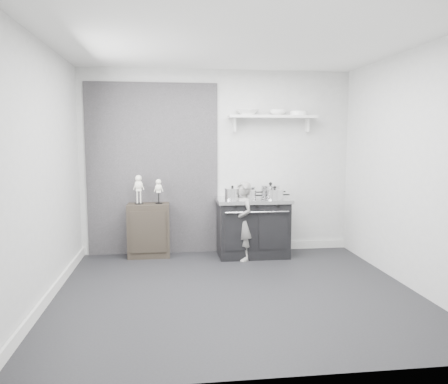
{
  "coord_description": "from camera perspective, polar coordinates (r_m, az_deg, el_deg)",
  "views": [
    {
      "loc": [
        -0.71,
        -4.66,
        1.69
      ],
      "look_at": [
        -0.01,
        0.95,
        1.01
      ],
      "focal_mm": 35.0,
      "sensor_mm": 36.0,
      "label": 1
    }
  ],
  "objects": [
    {
      "name": "room_shell",
      "position": [
        4.85,
        0.21,
        6.29
      ],
      "size": [
        4.02,
        3.62,
        2.71
      ],
      "color": "silver",
      "rests_on": "ground"
    },
    {
      "name": "child",
      "position": [
        6.12,
        2.48,
        -3.82
      ],
      "size": [
        0.37,
        0.46,
        1.11
      ],
      "primitive_type": "imported",
      "rotation": [
        0.0,
        0.0,
        -1.29
      ],
      "color": "slate",
      "rests_on": "ground"
    },
    {
      "name": "stove",
      "position": [
        6.37,
        3.76,
        -4.56
      ],
      "size": [
        1.05,
        0.66,
        0.84
      ],
      "color": "black",
      "rests_on": "ground"
    },
    {
      "name": "ground",
      "position": [
        5.0,
        1.46,
        -12.84
      ],
      "size": [
        4.0,
        4.0,
        0.0
      ],
      "primitive_type": "plane",
      "color": "black",
      "rests_on": "ground"
    },
    {
      "name": "pot_back_right",
      "position": [
        6.43,
        6.09,
        0.1
      ],
      "size": [
        0.37,
        0.28,
        0.22
      ],
      "color": "silver",
      "rests_on": "stove"
    },
    {
      "name": "side_cabinet",
      "position": [
        6.41,
        -9.79,
        -4.94
      ],
      "size": [
        0.59,
        0.35,
        0.77
      ],
      "primitive_type": "cube",
      "color": "black",
      "rests_on": "ground"
    },
    {
      "name": "pot_front_right",
      "position": [
        6.19,
        6.63,
        -0.29
      ],
      "size": [
        0.34,
        0.26,
        0.19
      ],
      "color": "silver",
      "rests_on": "stove"
    },
    {
      "name": "skeleton_torso",
      "position": [
        6.31,
        -8.54,
        0.31
      ],
      "size": [
        0.11,
        0.07,
        0.4
      ],
      "primitive_type": null,
      "color": "white",
      "rests_on": "side_cabinet"
    },
    {
      "name": "bowl_small",
      "position": [
        6.53,
        7.05,
        10.26
      ],
      "size": [
        0.25,
        0.25,
        0.08
      ],
      "primitive_type": "imported",
      "color": "white",
      "rests_on": "wall_shelf"
    },
    {
      "name": "bowl_large",
      "position": [
        6.44,
        3.09,
        10.36
      ],
      "size": [
        0.33,
        0.33,
        0.08
      ],
      "primitive_type": "imported",
      "color": "white",
      "rests_on": "wall_shelf"
    },
    {
      "name": "plate_stack",
      "position": [
        6.61,
        9.67,
        10.1
      ],
      "size": [
        0.25,
        0.25,
        0.06
      ],
      "primitive_type": "cylinder",
      "color": "white",
      "rests_on": "wall_shelf"
    },
    {
      "name": "pot_front_left",
      "position": [
        6.14,
        1.11,
        -0.24
      ],
      "size": [
        0.31,
        0.22,
        0.2
      ],
      "color": "silver",
      "rests_on": "stove"
    },
    {
      "name": "pot_back_left",
      "position": [
        6.42,
        3.06,
        0.03
      ],
      "size": [
        0.33,
        0.24,
        0.2
      ],
      "color": "silver",
      "rests_on": "stove"
    },
    {
      "name": "skeleton_full",
      "position": [
        6.32,
        -11.09,
        0.6
      ],
      "size": [
        0.13,
        0.09,
        0.48
      ],
      "primitive_type": null,
      "color": "white",
      "rests_on": "side_cabinet"
    },
    {
      "name": "wall_shelf",
      "position": [
        6.52,
        6.34,
        9.66
      ],
      "size": [
        1.3,
        0.26,
        0.24
      ],
      "color": "silver",
      "rests_on": "room_shell"
    },
    {
      "name": "pot_front_center",
      "position": [
        6.15,
        3.42,
        -0.37
      ],
      "size": [
        0.26,
        0.18,
        0.16
      ],
      "color": "silver",
      "rests_on": "stove"
    }
  ]
}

